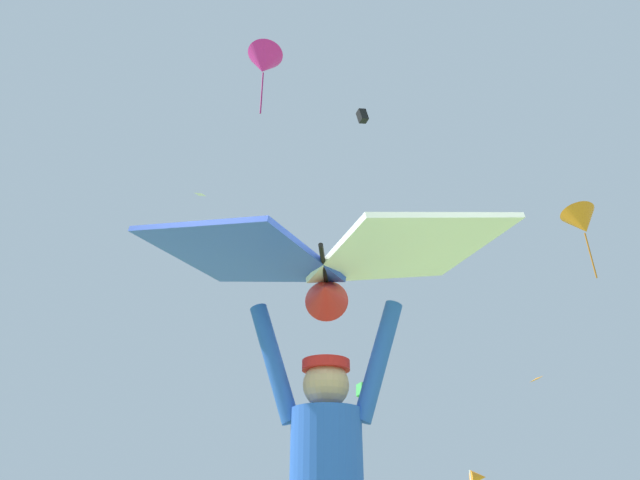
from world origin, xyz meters
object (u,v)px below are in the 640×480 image
object	(u,v)px
distant_kite_magenta_low_left	(264,63)
distant_kite_black_high_left	(362,116)
held_stunt_kite	(324,261)
distant_kite_white_mid_right	(200,194)
distant_kite_orange_mid_left	(582,222)
distant_kite_white_overhead_distant	(286,257)
distant_kite_orange_high_right	(536,379)
distant_kite_green_far_center	(362,390)

from	to	relation	value
distant_kite_magenta_low_left	distant_kite_black_high_left	xyz separation A→B (m)	(4.14, 10.81, 7.49)
held_stunt_kite	distant_kite_white_mid_right	size ratio (longest dim) A/B	2.71
distant_kite_orange_mid_left	distant_kite_white_mid_right	bearing A→B (deg)	145.47
distant_kite_white_overhead_distant	distant_kite_orange_high_right	world-z (taller)	distant_kite_white_overhead_distant
distant_kite_orange_high_right	distant_kite_green_far_center	xyz separation A→B (m)	(-8.47, 8.92, 1.24)
distant_kite_orange_high_right	distant_kite_magenta_low_left	size ratio (longest dim) A/B	0.35
distant_kite_white_overhead_distant	distant_kite_orange_mid_left	distance (m)	24.76
held_stunt_kite	distant_kite_orange_high_right	distance (m)	28.59
distant_kite_orange_high_right	distant_kite_white_overhead_distant	bearing A→B (deg)	149.61
distant_kite_white_overhead_distant	distant_kite_white_mid_right	size ratio (longest dim) A/B	1.63
distant_kite_orange_mid_left	distant_kite_orange_high_right	bearing A→B (deg)	78.43
distant_kite_magenta_low_left	distant_kite_white_mid_right	size ratio (longest dim) A/B	3.18
distant_kite_magenta_low_left	distant_kite_orange_mid_left	world-z (taller)	distant_kite_magenta_low_left
distant_kite_orange_mid_left	distant_kite_black_high_left	bearing A→B (deg)	138.34
distant_kite_orange_mid_left	distant_kite_green_far_center	size ratio (longest dim) A/B	2.63
distant_kite_magenta_low_left	distant_kite_green_far_center	distance (m)	26.46
distant_kite_orange_high_right	distant_kite_orange_mid_left	distance (m)	12.58
distant_kite_white_mid_right	distant_kite_orange_mid_left	bearing A→B (deg)	-34.53
distant_kite_white_mid_right	distant_kite_green_far_center	size ratio (longest dim) A/B	0.72
distant_kite_white_overhead_distant	distant_kite_orange_high_right	distance (m)	19.66
distant_kite_magenta_low_left	distant_kite_white_mid_right	bearing A→B (deg)	108.65
distant_kite_magenta_low_left	distant_kite_green_far_center	world-z (taller)	distant_kite_magenta_low_left
distant_kite_white_mid_right	distant_kite_black_high_left	world-z (taller)	distant_kite_black_high_left
held_stunt_kite	distant_kite_white_overhead_distant	size ratio (longest dim) A/B	1.67
held_stunt_kite	distant_kite_magenta_low_left	distance (m)	13.76
distant_kite_white_overhead_distant	distant_kite_magenta_low_left	distance (m)	25.64
distant_kite_white_overhead_distant	held_stunt_kite	bearing A→B (deg)	-86.50
distant_kite_orange_high_right	distant_kite_orange_mid_left	world-z (taller)	distant_kite_orange_mid_left
distant_kite_white_overhead_distant	distant_kite_green_far_center	world-z (taller)	distant_kite_white_overhead_distant
distant_kite_black_high_left	distant_kite_white_mid_right	bearing A→B (deg)	151.48
distant_kite_white_mid_right	distant_kite_green_far_center	bearing A→B (deg)	43.02
distant_kite_magenta_low_left	distant_kite_orange_mid_left	distance (m)	12.23
distant_kite_orange_mid_left	distant_kite_black_high_left	distance (m)	13.60
distant_kite_orange_high_right	distant_kite_black_high_left	bearing A→B (deg)	-147.41
distant_kite_green_far_center	distant_kite_magenta_low_left	bearing A→B (deg)	-100.97
distant_kite_orange_high_right	distant_kite_magenta_low_left	world-z (taller)	distant_kite_magenta_low_left
held_stunt_kite	distant_kite_black_high_left	xyz separation A→B (m)	(2.62, 19.49, 18.06)
distant_kite_orange_mid_left	distant_kite_white_mid_right	size ratio (longest dim) A/B	3.67
distant_kite_orange_mid_left	distant_kite_black_high_left	xyz separation A→B (m)	(-6.84, 6.09, 10.05)
held_stunt_kite	distant_kite_green_far_center	size ratio (longest dim) A/B	1.94
distant_kite_orange_mid_left	distant_kite_green_far_center	world-z (taller)	distant_kite_orange_mid_left
distant_kite_orange_high_right	distant_kite_orange_mid_left	bearing A→B (deg)	-101.57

